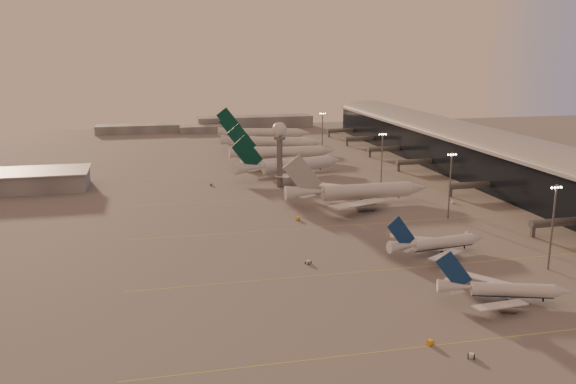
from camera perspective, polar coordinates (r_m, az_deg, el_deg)
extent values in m
plane|color=#615E5E|center=(165.08, 6.39, -8.78)|extent=(700.00, 700.00, 0.00)
cube|color=gold|center=(149.65, 22.17, -12.18)|extent=(180.00, 0.25, 0.02)
cube|color=gold|center=(185.00, 14.23, -6.63)|extent=(180.00, 0.25, 0.02)
cube|color=gold|center=(223.84, 9.03, -2.86)|extent=(180.00, 0.25, 0.02)
cube|color=gold|center=(264.64, 5.43, -0.21)|extent=(180.00, 0.25, 0.02)
cube|color=gold|center=(311.33, 2.56, 1.91)|extent=(180.00, 0.25, 0.02)
cube|color=black|center=(304.61, 18.96, 2.65)|extent=(36.00, 360.00, 18.00)
cylinder|color=gray|center=(303.17, 19.09, 4.32)|extent=(10.08, 360.00, 10.08)
cube|color=gray|center=(303.14, 19.09, 4.36)|extent=(40.00, 362.00, 0.80)
cylinder|color=#595C61|center=(225.26, 24.08, -2.60)|extent=(22.00, 2.80, 2.80)
cube|color=#595C61|center=(220.10, 21.94, -3.38)|extent=(1.20, 1.20, 4.40)
cylinder|color=#595C61|center=(272.13, 16.85, 0.62)|extent=(22.00, 2.80, 2.80)
cube|color=#595C61|center=(267.86, 14.95, 0.04)|extent=(1.20, 1.20, 4.40)
cylinder|color=#595C61|center=(320.85, 11.95, 2.79)|extent=(22.00, 2.80, 2.80)
cube|color=#595C61|center=(317.24, 10.29, 2.33)|extent=(1.20, 1.20, 4.40)
cylinder|color=#595C61|center=(358.78, 9.16, 4.02)|extent=(22.00, 2.80, 2.80)
cube|color=#595C61|center=(355.56, 7.65, 3.61)|extent=(1.20, 1.20, 4.40)
cylinder|color=#595C61|center=(397.54, 6.90, 5.00)|extent=(22.00, 2.80, 2.80)
cube|color=#595C61|center=(394.63, 5.52, 4.64)|extent=(1.20, 1.20, 4.40)
cylinder|color=#595C61|center=(435.01, 5.13, 5.77)|extent=(22.00, 2.80, 2.80)
cube|color=#595C61|center=(432.35, 3.85, 5.44)|extent=(1.20, 1.20, 4.40)
cylinder|color=#595C61|center=(274.76, -0.79, 2.70)|extent=(2.60, 2.60, 22.00)
cylinder|color=#595C61|center=(272.85, -0.80, 5.08)|extent=(5.20, 5.20, 1.20)
sphere|color=silver|center=(272.31, -0.80, 5.89)|extent=(6.40, 6.40, 6.40)
cylinder|color=#595C61|center=(271.84, -0.80, 6.66)|extent=(0.16, 0.16, 2.00)
cylinder|color=#595C61|center=(187.62, 23.49, -3.06)|extent=(0.56, 0.56, 25.00)
cube|color=#595C61|center=(184.81, 23.84, 0.51)|extent=(3.60, 0.25, 0.25)
sphere|color=#FFEABF|center=(184.00, 23.45, 0.37)|extent=(0.56, 0.56, 0.56)
sphere|color=#FFEABF|center=(184.59, 23.70, 0.38)|extent=(0.56, 0.56, 0.56)
sphere|color=#FFEABF|center=(185.19, 23.95, 0.40)|extent=(0.56, 0.56, 0.56)
sphere|color=#FFEABF|center=(185.78, 24.20, 0.41)|extent=(0.56, 0.56, 0.56)
cylinder|color=#595C61|center=(231.11, 14.91, 0.57)|extent=(0.56, 0.56, 25.00)
cube|color=#595C61|center=(228.83, 15.09, 3.50)|extent=(3.60, 0.25, 0.25)
sphere|color=#FFEABF|center=(228.20, 14.75, 3.39)|extent=(0.56, 0.56, 0.56)
sphere|color=#FFEABF|center=(228.66, 14.98, 3.39)|extent=(0.56, 0.56, 0.56)
sphere|color=#FFEABF|center=(229.13, 15.20, 3.40)|extent=(0.56, 0.56, 0.56)
sphere|color=#FFEABF|center=(229.60, 15.42, 3.41)|extent=(0.56, 0.56, 0.56)
cylinder|color=#595C61|center=(277.99, 8.77, 2.99)|extent=(0.56, 0.56, 25.00)
cube|color=#595C61|center=(276.10, 8.86, 5.44)|extent=(3.60, 0.25, 0.25)
sphere|color=#FFEABF|center=(275.61, 8.56, 5.35)|extent=(0.56, 0.56, 0.56)
sphere|color=#FFEABF|center=(275.97, 8.76, 5.35)|extent=(0.56, 0.56, 0.56)
sphere|color=#FFEABF|center=(276.34, 8.95, 5.36)|extent=(0.56, 0.56, 0.56)
sphere|color=#FFEABF|center=(276.71, 9.14, 5.36)|extent=(0.56, 0.56, 0.56)
cylinder|color=#595C61|center=(361.51, 3.23, 5.52)|extent=(0.56, 0.56, 25.00)
cube|color=#595C61|center=(360.05, 3.25, 7.41)|extent=(3.60, 0.25, 0.25)
sphere|color=#FFEABF|center=(359.68, 3.02, 7.35)|extent=(0.56, 0.56, 0.56)
sphere|color=#FFEABF|center=(359.96, 3.18, 7.35)|extent=(0.56, 0.56, 0.56)
sphere|color=#FFEABF|center=(360.23, 3.33, 7.35)|extent=(0.56, 0.56, 0.56)
sphere|color=#FFEABF|center=(360.51, 3.48, 7.36)|extent=(0.56, 0.56, 0.56)
cube|color=slate|center=(467.78, -13.90, 5.79)|extent=(60.00, 18.00, 6.00)
cube|color=slate|center=(484.36, -3.13, 6.59)|extent=(90.00, 20.00, 9.00)
cube|color=slate|center=(459.74, -7.64, 5.87)|extent=(40.00, 15.00, 5.00)
cylinder|color=silver|center=(163.52, 20.25, -8.74)|extent=(20.12, 9.45, 3.41)
cylinder|color=navy|center=(163.80, 20.23, -8.99)|extent=(19.44, 8.42, 2.46)
cone|color=silver|center=(167.06, 24.25, -8.64)|extent=(4.75, 4.45, 3.41)
cone|color=silver|center=(160.21, 15.29, -8.67)|extent=(9.05, 5.85, 3.41)
cube|color=silver|center=(155.01, 19.24, -10.13)|extent=(14.86, 5.81, 1.07)
cylinder|color=gray|center=(157.98, 19.90, -10.35)|extent=(4.38, 3.31, 2.22)
cube|color=gray|center=(157.61, 19.93, -10.03)|extent=(0.33, 0.30, 1.37)
cube|color=silver|center=(170.10, 17.90, -7.90)|extent=(12.48, 12.77, 1.07)
cylinder|color=gray|center=(169.43, 18.82, -8.63)|extent=(4.38, 3.31, 2.22)
cube|color=gray|center=(169.09, 18.85, -8.32)|extent=(0.33, 0.30, 1.37)
cube|color=navy|center=(158.63, 15.23, -7.25)|extent=(9.00, 3.20, 10.17)
cube|color=silver|center=(156.65, 15.55, -9.17)|extent=(4.04, 1.98, 0.22)
cube|color=silver|center=(163.73, 15.07, -8.13)|extent=(3.80, 3.74, 0.22)
cylinder|color=black|center=(166.54, 22.75, -9.43)|extent=(0.45, 0.45, 0.90)
cylinder|color=black|center=(165.71, 19.46, -9.23)|extent=(1.08, 0.73, 0.99)
cylinder|color=black|center=(162.19, 19.80, -9.76)|extent=(1.08, 0.73, 0.99)
cylinder|color=silver|center=(194.74, 14.33, -4.72)|extent=(21.09, 6.18, 3.54)
cylinder|color=navy|center=(194.99, 14.32, -4.95)|extent=(20.55, 5.14, 2.55)
cone|color=silver|center=(201.84, 17.25, -4.27)|extent=(4.45, 4.03, 3.54)
cone|color=silver|center=(186.89, 10.58, -5.16)|extent=(9.11, 4.63, 3.54)
cube|color=silver|center=(185.38, 14.53, -5.87)|extent=(14.29, 11.55, 1.11)
cylinder|color=gray|center=(188.89, 14.78, -6.04)|extent=(4.29, 2.80, 2.30)
cube|color=gray|center=(188.56, 14.80, -5.75)|extent=(0.31, 0.27, 1.42)
cube|color=silver|center=(199.11, 11.69, -4.36)|extent=(15.31, 8.57, 1.11)
cylinder|color=gray|center=(199.27, 12.60, -4.88)|extent=(4.29, 2.80, 2.30)
cube|color=gray|center=(198.97, 12.62, -4.61)|extent=(0.31, 0.27, 1.42)
cube|color=navy|center=(185.33, 10.53, -3.89)|extent=(9.68, 1.57, 10.56)
cube|color=silver|center=(183.62, 11.23, -5.49)|extent=(4.19, 3.48, 0.23)
cube|color=silver|center=(190.15, 9.97, -4.77)|extent=(4.30, 2.72, 0.23)
cylinder|color=black|center=(199.94, 16.17, -5.09)|extent=(0.47, 0.47, 0.93)
cylinder|color=black|center=(196.16, 13.55, -5.27)|extent=(1.08, 0.59, 1.03)
cylinder|color=black|center=(192.97, 14.22, -5.63)|extent=(1.08, 0.59, 1.03)
cylinder|color=silver|center=(249.69, 7.38, -0.15)|extent=(37.01, 5.79, 5.78)
cylinder|color=silver|center=(250.00, 7.38, -0.44)|extent=(36.27, 4.17, 4.16)
cone|color=silver|center=(258.05, 11.99, 0.11)|extent=(7.16, 5.78, 5.78)
cone|color=silver|center=(241.84, 1.54, -0.31)|extent=(15.52, 5.78, 5.78)
cube|color=silver|center=(232.91, 6.59, -1.37)|extent=(26.34, 17.91, 1.72)
cylinder|color=gray|center=(238.30, 7.30, -1.64)|extent=(7.16, 3.76, 3.76)
cube|color=gray|center=(237.96, 7.31, -1.32)|extent=(0.28, 0.23, 2.31)
cube|color=silver|center=(261.24, 4.36, 0.31)|extent=(26.35, 17.91, 1.72)
cylinder|color=gray|center=(259.77, 5.53, -0.32)|extent=(7.16, 3.76, 3.76)
cube|color=gray|center=(259.46, 5.54, -0.04)|extent=(0.28, 0.23, 2.31)
cube|color=#999BA0|center=(240.12, 1.37, 1.27)|extent=(16.03, 0.33, 17.16)
cube|color=silver|center=(235.00, 1.90, -0.68)|extent=(7.62, 5.56, 0.23)
cube|color=silver|center=(248.48, 1.06, 0.10)|extent=(7.62, 5.55, 0.23)
cylinder|color=black|center=(255.66, 10.32, -0.75)|extent=(0.47, 0.47, 0.93)
cylinder|color=black|center=(251.41, 6.56, -0.85)|extent=(1.03, 0.47, 1.03)
cylinder|color=black|center=(247.67, 6.88, -1.08)|extent=(1.03, 0.47, 1.03)
cylinder|color=silver|center=(302.27, 0.80, 2.38)|extent=(36.92, 15.96, 5.92)
cylinder|color=silver|center=(302.53, 0.80, 2.13)|extent=(35.75, 14.16, 4.26)
cone|color=silver|center=(313.59, 4.28, 2.75)|extent=(8.48, 7.67, 5.92)
cone|color=silver|center=(290.24, -3.67, 2.04)|extent=(16.44, 9.99, 5.92)
cube|color=silver|center=(284.94, 0.77, 1.48)|extent=(23.41, 23.03, 1.75)
cylinder|color=gray|center=(290.74, 1.18, 1.23)|extent=(7.90, 5.68, 3.85)
cube|color=gray|center=(290.45, 1.18, 1.50)|extent=(0.37, 0.33, 2.37)
cube|color=silver|center=(311.56, -2.07, 2.51)|extent=(27.36, 11.49, 1.75)
cylinder|color=gray|center=(310.90, -1.02, 2.04)|extent=(7.90, 5.68, 3.85)
cube|color=gray|center=(310.62, -1.02, 2.29)|extent=(0.37, 0.33, 2.37)
cube|color=#05332A|center=(288.61, -3.83, 3.40)|extent=(15.75, 4.90, 17.53)
cube|color=silver|center=(283.83, -3.10, 1.81)|extent=(7.05, 6.75, 0.26)
cube|color=silver|center=(296.42, -4.31, 2.30)|extent=(7.46, 3.83, 0.26)
cylinder|color=black|center=(310.06, 3.03, 1.95)|extent=(0.51, 0.51, 1.02)
cylinder|color=black|center=(303.47, 0.10, 1.73)|extent=(1.22, 0.80, 1.12)
cylinder|color=black|center=(299.64, 0.52, 1.57)|extent=(1.22, 0.80, 1.12)
cylinder|color=silver|center=(338.72, 0.14, 3.58)|extent=(36.50, 6.55, 5.87)
cylinder|color=silver|center=(338.94, 0.14, 3.36)|extent=(35.74, 4.90, 4.23)
cone|color=silver|center=(343.81, 3.69, 3.70)|extent=(7.15, 6.00, 5.87)
cone|color=silver|center=(334.27, -4.21, 3.54)|extent=(15.37, 6.16, 5.87)
cube|color=silver|center=(322.38, -0.86, 2.89)|extent=(26.33, 17.42, 1.74)
cylinder|color=gray|center=(327.17, -0.21, 2.61)|extent=(7.11, 3.95, 3.82)
cube|color=gray|center=(326.91, -0.21, 2.85)|extent=(0.31, 0.26, 2.35)
cube|color=silver|center=(352.02, -1.81, 3.78)|extent=(26.07, 18.19, 1.74)
cylinder|color=gray|center=(349.72, -0.99, 3.32)|extent=(7.11, 3.95, 3.82)
cube|color=gray|center=(349.48, -0.99, 3.54)|extent=(0.31, 0.26, 2.35)
cube|color=#05332A|center=(333.04, -4.36, 4.72)|extent=(16.15, 0.66, 17.37)
cube|color=silver|center=(327.33, -4.09, 3.35)|extent=(7.50, 5.36, 0.25)
cube|color=silver|center=(341.10, -4.41, 3.76)|extent=(7.47, 5.56, 0.25)
cylinder|color=black|center=(342.45, 2.40, 3.06)|extent=(0.51, 0.51, 1.01)
cylinder|color=black|center=(340.91, -0.43, 3.03)|extent=(1.12, 0.53, 1.11)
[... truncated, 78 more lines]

